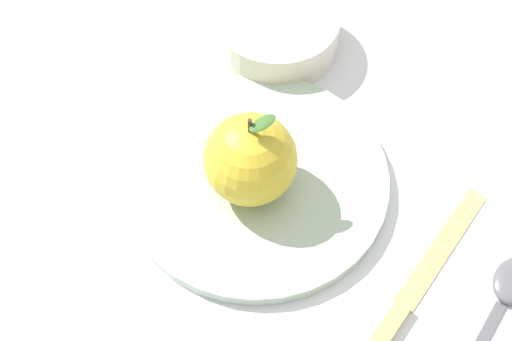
{
  "coord_description": "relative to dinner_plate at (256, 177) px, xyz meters",
  "views": [
    {
      "loc": [
        -0.02,
        -0.29,
        0.52
      ],
      "look_at": [
        -0.03,
        0.04,
        0.02
      ],
      "focal_mm": 45.76,
      "sensor_mm": 36.0,
      "label": 1
    }
  ],
  "objects": [
    {
      "name": "dinner_plate",
      "position": [
        0.0,
        0.0,
        0.0
      ],
      "size": [
        0.25,
        0.25,
        0.01
      ],
      "color": "#B2C6B2",
      "rests_on": "ground_plane"
    },
    {
      "name": "apple",
      "position": [
        -0.0,
        -0.01,
        0.05
      ],
      "size": [
        0.08,
        0.08,
        0.1
      ],
      "color": "gold",
      "rests_on": "dinner_plate"
    },
    {
      "name": "ground_plane",
      "position": [
        0.03,
        -0.04,
        -0.01
      ],
      "size": [
        2.4,
        2.4,
        0.0
      ],
      "primitive_type": "plane",
      "color": "silver"
    },
    {
      "name": "knife",
      "position": [
        0.13,
        -0.12,
        -0.0
      ],
      "size": [
        0.14,
        0.19,
        0.01
      ],
      "color": "#D8B766",
      "rests_on": "ground_plane"
    },
    {
      "name": "spoon",
      "position": [
        0.21,
        -0.11,
        -0.0
      ],
      "size": [
        0.12,
        0.16,
        0.01
      ],
      "color": "#59595E",
      "rests_on": "ground_plane"
    },
    {
      "name": "side_bowl",
      "position": [
        0.02,
        0.18,
        0.02
      ],
      "size": [
        0.13,
        0.13,
        0.04
      ],
      "color": "silver",
      "rests_on": "ground_plane"
    }
  ]
}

